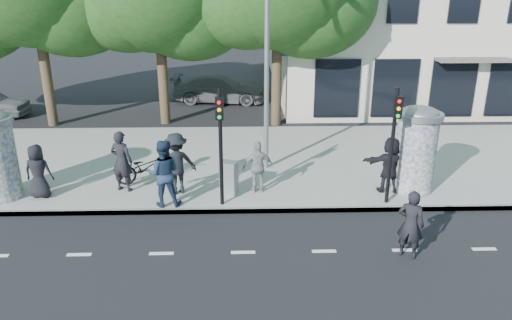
{
  "coord_description": "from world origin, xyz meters",
  "views": [
    {
      "loc": [
        0.04,
        -9.26,
        6.47
      ],
      "look_at": [
        0.37,
        3.5,
        1.64
      ],
      "focal_mm": 35.0,
      "sensor_mm": 36.0,
      "label": 1
    }
  ],
  "objects_px": {
    "traffic_pole_far": "(394,135)",
    "car_right": "(219,89)",
    "traffic_pole_near": "(220,136)",
    "street_lamp": "(267,29)",
    "ped_f": "(390,165)",
    "ped_c": "(163,173)",
    "cabinet_right": "(408,174)",
    "ped_b": "(122,161)",
    "ped_a": "(38,171)",
    "ped_d": "(177,163)",
    "cabinet_left": "(229,178)",
    "ad_column_right": "(416,147)",
    "bicycle": "(145,167)",
    "ped_e": "(258,167)",
    "man_road": "(411,224)"
  },
  "relations": [
    {
      "from": "traffic_pole_far",
      "to": "car_right",
      "type": "relative_size",
      "value": 0.71
    },
    {
      "from": "traffic_pole_near",
      "to": "street_lamp",
      "type": "relative_size",
      "value": 0.42
    },
    {
      "from": "traffic_pole_near",
      "to": "ped_f",
      "type": "distance_m",
      "value": 5.25
    },
    {
      "from": "ped_c",
      "to": "cabinet_right",
      "type": "relative_size",
      "value": 1.86
    },
    {
      "from": "ped_b",
      "to": "car_right",
      "type": "height_order",
      "value": "ped_b"
    },
    {
      "from": "ped_a",
      "to": "ped_d",
      "type": "distance_m",
      "value": 4.04
    },
    {
      "from": "ped_b",
      "to": "cabinet_left",
      "type": "relative_size",
      "value": 1.85
    },
    {
      "from": "ad_column_right",
      "to": "ped_c",
      "type": "bearing_deg",
      "value": -173.48
    },
    {
      "from": "ad_column_right",
      "to": "traffic_pole_far",
      "type": "distance_m",
      "value": 1.52
    },
    {
      "from": "ad_column_right",
      "to": "traffic_pole_near",
      "type": "height_order",
      "value": "traffic_pole_near"
    },
    {
      "from": "street_lamp",
      "to": "traffic_pole_near",
      "type": "bearing_deg",
      "value": -116.23
    },
    {
      "from": "ped_b",
      "to": "ped_f",
      "type": "distance_m",
      "value": 8.11
    },
    {
      "from": "bicycle",
      "to": "cabinet_right",
      "type": "xyz_separation_m",
      "value": [
        8.14,
        -0.9,
        0.04
      ]
    },
    {
      "from": "traffic_pole_far",
      "to": "street_lamp",
      "type": "height_order",
      "value": "street_lamp"
    },
    {
      "from": "ped_c",
      "to": "ped_e",
      "type": "distance_m",
      "value": 2.84
    },
    {
      "from": "ped_a",
      "to": "bicycle",
      "type": "relative_size",
      "value": 0.89
    },
    {
      "from": "ped_c",
      "to": "man_road",
      "type": "distance_m",
      "value": 6.79
    },
    {
      "from": "street_lamp",
      "to": "bicycle",
      "type": "bearing_deg",
      "value": -164.75
    },
    {
      "from": "ad_column_right",
      "to": "ped_f",
      "type": "xyz_separation_m",
      "value": [
        -0.75,
        -0.08,
        -0.52
      ]
    },
    {
      "from": "ped_d",
      "to": "cabinet_left",
      "type": "xyz_separation_m",
      "value": [
        1.56,
        -0.11,
        -0.43
      ]
    },
    {
      "from": "street_lamp",
      "to": "bicycle",
      "type": "height_order",
      "value": "street_lamp"
    },
    {
      "from": "traffic_pole_near",
      "to": "cabinet_right",
      "type": "xyz_separation_m",
      "value": [
        5.65,
        0.88,
        -1.55
      ]
    },
    {
      "from": "ped_a",
      "to": "ped_d",
      "type": "xyz_separation_m",
      "value": [
        4.04,
        0.21,
        0.13
      ]
    },
    {
      "from": "ped_c",
      "to": "cabinet_right",
      "type": "height_order",
      "value": "ped_c"
    },
    {
      "from": "ped_c",
      "to": "cabinet_left",
      "type": "xyz_separation_m",
      "value": [
        1.83,
        0.73,
        -0.46
      ]
    },
    {
      "from": "bicycle",
      "to": "car_right",
      "type": "xyz_separation_m",
      "value": [
        1.88,
        11.01,
        0.06
      ]
    },
    {
      "from": "traffic_pole_near",
      "to": "cabinet_right",
      "type": "bearing_deg",
      "value": 8.83
    },
    {
      "from": "bicycle",
      "to": "ped_b",
      "type": "bearing_deg",
      "value": 116.35
    },
    {
      "from": "traffic_pole_near",
      "to": "car_right",
      "type": "distance_m",
      "value": 12.9
    },
    {
      "from": "ad_column_right",
      "to": "ped_d",
      "type": "bearing_deg",
      "value": -179.92
    },
    {
      "from": "ped_d",
      "to": "man_road",
      "type": "height_order",
      "value": "ped_d"
    },
    {
      "from": "ped_f",
      "to": "car_right",
      "type": "height_order",
      "value": "ped_f"
    },
    {
      "from": "traffic_pole_far",
      "to": "ped_e",
      "type": "relative_size",
      "value": 2.12
    },
    {
      "from": "ped_e",
      "to": "traffic_pole_far",
      "type": "bearing_deg",
      "value": 158.66
    },
    {
      "from": "ped_a",
      "to": "traffic_pole_far",
      "type": "bearing_deg",
      "value": 178.55
    },
    {
      "from": "ped_b",
      "to": "ped_c",
      "type": "bearing_deg",
      "value": 160.78
    },
    {
      "from": "bicycle",
      "to": "street_lamp",
      "type": "bearing_deg",
      "value": -97.87
    },
    {
      "from": "man_road",
      "to": "ped_d",
      "type": "bearing_deg",
      "value": -0.39
    },
    {
      "from": "ped_f",
      "to": "ped_d",
      "type": "bearing_deg",
      "value": 3.54
    },
    {
      "from": "ad_column_right",
      "to": "cabinet_left",
      "type": "distance_m",
      "value": 5.68
    },
    {
      "from": "ped_b",
      "to": "man_road",
      "type": "distance_m",
      "value": 8.52
    },
    {
      "from": "cabinet_left",
      "to": "ped_f",
      "type": "bearing_deg",
      "value": 17.3
    },
    {
      "from": "car_right",
      "to": "street_lamp",
      "type": "bearing_deg",
      "value": -162.75
    },
    {
      "from": "cabinet_left",
      "to": "man_road",
      "type": "bearing_deg",
      "value": -21.14
    },
    {
      "from": "bicycle",
      "to": "ped_a",
      "type": "bearing_deg",
      "value": 87.43
    },
    {
      "from": "ped_a",
      "to": "bicycle",
      "type": "distance_m",
      "value": 3.13
    },
    {
      "from": "traffic_pole_far",
      "to": "cabinet_right",
      "type": "relative_size",
      "value": 3.23
    },
    {
      "from": "traffic_pole_far",
      "to": "man_road",
      "type": "xyz_separation_m",
      "value": [
        -0.22,
        -2.64,
        -1.37
      ]
    },
    {
      "from": "traffic_pole_far",
      "to": "ped_a",
      "type": "height_order",
      "value": "traffic_pole_far"
    },
    {
      "from": "ped_e",
      "to": "bicycle",
      "type": "bearing_deg",
      "value": -21.55
    }
  ]
}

